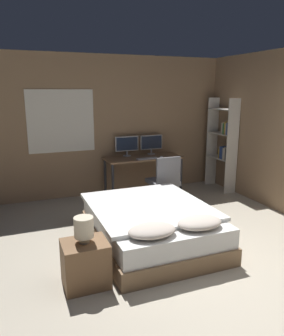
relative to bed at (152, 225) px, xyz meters
The scene contains 12 objects.
ground_plane 1.43m from the bed, 67.76° to the right, with size 20.00×20.00×0.00m, color #B2A893.
wall_back 2.72m from the bed, 78.13° to the left, with size 12.00×0.08×2.70m.
bed is the anchor object (origin of this frame).
nightstand 1.22m from the bed, 148.33° to the right, with size 0.47×0.41×0.49m.
bedside_lamp 1.29m from the bed, 148.33° to the right, with size 0.20×0.20×0.28m.
desk 2.21m from the bed, 71.11° to the left, with size 1.51×0.63×0.76m.
monitor_left 2.42m from the bed, 79.00° to the left, with size 0.47×0.16×0.39m.
monitor_right 2.57m from the bed, 66.91° to the left, with size 0.47×0.16×0.39m.
keyboard 2.04m from the bed, 69.16° to the left, with size 0.41×0.13×0.02m.
computer_mouse 2.17m from the bed, 61.60° to the left, with size 0.07×0.05×0.04m.
office_chair 1.51m from the bed, 58.23° to the left, with size 0.52×0.52×0.93m.
bookshelf 3.03m from the bed, 36.54° to the left, with size 0.26×0.73×1.89m.
Camera 1 is at (-2.17, -2.49, 2.04)m, focal length 35.00 mm.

